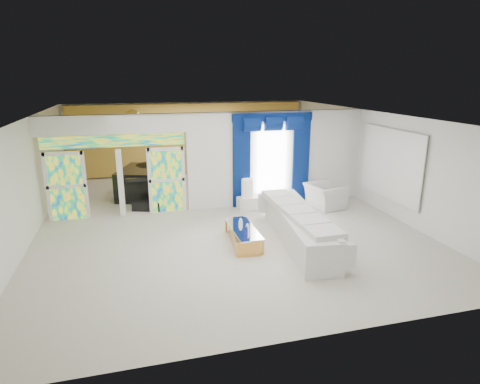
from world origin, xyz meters
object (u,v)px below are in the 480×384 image
object	(u,v)px
white_sofa	(298,228)
console_table	(256,203)
grand_piano	(144,182)
coffee_table	(243,236)
armchair	(325,196)

from	to	relation	value
white_sofa	console_table	xyz separation A→B (m)	(-0.23, 2.81, -0.18)
white_sofa	grand_piano	world-z (taller)	grand_piano
coffee_table	grand_piano	size ratio (longest dim) A/B	0.87
coffee_table	console_table	bearing A→B (deg)	65.97
white_sofa	grand_piano	xyz separation A→B (m)	(-3.58, 5.16, 0.11)
grand_piano	coffee_table	bearing A→B (deg)	-47.14
grand_piano	armchair	bearing A→B (deg)	-8.24
white_sofa	grand_piano	bearing A→B (deg)	131.43
coffee_table	white_sofa	bearing A→B (deg)	-12.53
console_table	grand_piano	distance (m)	4.10
coffee_table	armchair	distance (m)	3.91
coffee_table	console_table	xyz separation A→B (m)	(1.12, 2.51, 0.01)
white_sofa	console_table	distance (m)	2.83
console_table	armchair	distance (m)	2.20
armchair	grand_piano	distance (m)	6.16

